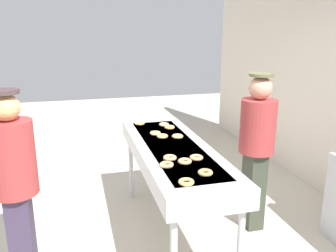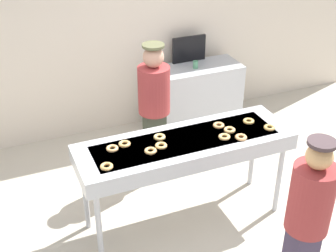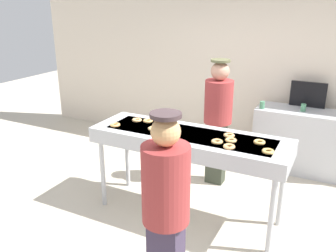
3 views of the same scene
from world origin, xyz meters
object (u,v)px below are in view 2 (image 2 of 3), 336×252
glazed_donut_9 (219,125)px  glazed_donut_10 (160,137)px  glazed_donut_6 (249,121)px  glazed_donut_8 (112,148)px  glazed_donut_1 (107,166)px  worker_baker (154,103)px  glazed_donut_0 (230,130)px  paper_cup_0 (163,74)px  glazed_donut_11 (269,128)px  glazed_donut_5 (150,151)px  glazed_donut_4 (241,137)px  paper_cup_1 (196,65)px  glazed_donut_7 (161,146)px  glazed_donut_2 (224,137)px  customer_waiting (307,219)px  glazed_donut_3 (124,144)px  fryer_conveyor (185,147)px  prep_counter (195,97)px  menu_display (189,49)px

glazed_donut_9 → glazed_donut_10: size_ratio=1.00×
glazed_donut_6 → glazed_donut_8: 1.48m
glazed_donut_1 → worker_baker: bearing=51.0°
glazed_donut_0 → glazed_donut_6: bearing=16.7°
glazed_donut_10 → paper_cup_0: 1.68m
glazed_donut_11 → worker_baker: size_ratio=0.07×
glazed_donut_5 → worker_baker: bearing=67.1°
glazed_donut_4 → glazed_donut_10: bearing=157.2°
paper_cup_0 → glazed_donut_1: bearing=-125.0°
paper_cup_1 → glazed_donut_5: bearing=-126.1°
glazed_donut_7 → glazed_donut_8: bearing=163.5°
glazed_donut_8 → glazed_donut_10: same height
glazed_donut_2 → paper_cup_1: size_ratio=1.13×
worker_baker → customer_waiting: same height
worker_baker → glazed_donut_10: bearing=63.0°
glazed_donut_9 → paper_cup_1: (0.55, 1.70, -0.06)m
glazed_donut_2 → glazed_donut_6: same height
glazed_donut_6 → paper_cup_0: 1.65m
glazed_donut_0 → glazed_donut_6: (0.27, 0.08, 0.00)m
glazed_donut_5 → glazed_donut_8: size_ratio=1.00×
glazed_donut_0 → glazed_donut_2: bearing=-138.9°
glazed_donut_3 → fryer_conveyor: bearing=-12.4°
fryer_conveyor → prep_counter: (0.99, 1.84, -0.47)m
paper_cup_0 → prep_counter: bearing=17.0°
glazed_donut_3 → glazed_donut_7: size_ratio=1.00×
glazed_donut_5 → glazed_donut_0: bearing=3.6°
paper_cup_1 → glazed_donut_2: bearing=-107.4°
fryer_conveyor → glazed_donut_4: 0.57m
glazed_donut_2 → glazed_donut_11: (0.52, -0.02, 0.00)m
glazed_donut_10 → prep_counter: size_ratio=0.09×
glazed_donut_7 → prep_counter: bearing=56.0°
prep_counter → glazed_donut_11: bearing=-93.0°
customer_waiting → menu_display: (0.56, 3.45, 0.13)m
glazed_donut_10 → glazed_donut_9: bearing=-1.7°
glazed_donut_5 → customer_waiting: size_ratio=0.07×
glazed_donut_8 → paper_cup_1: bearing=45.1°
glazed_donut_1 → glazed_donut_11: same height
glazed_donut_0 → glazed_donut_4: bearing=-78.4°
glazed_donut_3 → glazed_donut_10: bearing=-1.9°
glazed_donut_5 → glazed_donut_9: bearing=12.4°
glazed_donut_1 → fryer_conveyor: bearing=11.1°
fryer_conveyor → glazed_donut_3: size_ratio=18.50×
menu_display → fryer_conveyor: bearing=-115.6°
glazed_donut_0 → customer_waiting: 1.36m
glazed_donut_2 → paper_cup_1: glazed_donut_2 is taller
customer_waiting → menu_display: size_ratio=3.42×
glazed_donut_5 → glazed_donut_7: bearing=20.2°
glazed_donut_2 → glazed_donut_8: size_ratio=1.00×
glazed_donut_5 → worker_baker: 1.08m
fryer_conveyor → glazed_donut_6: (0.76, 0.06, 0.11)m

